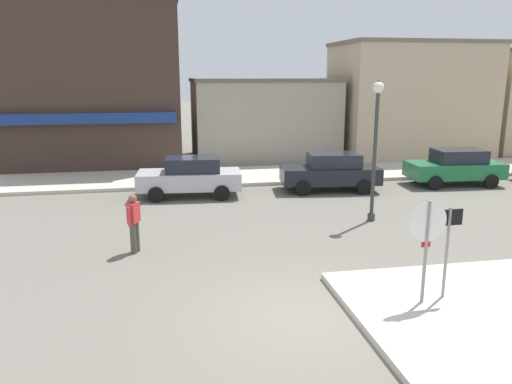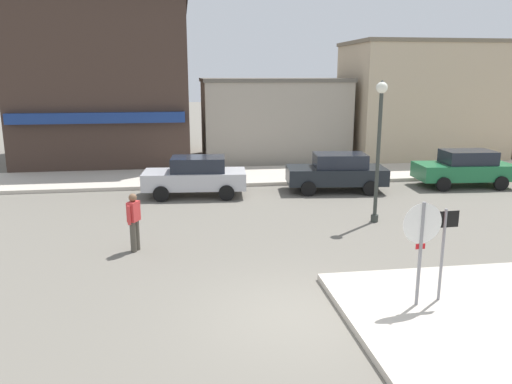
% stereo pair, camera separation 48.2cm
% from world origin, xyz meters
% --- Properties ---
extents(ground_plane, '(160.00, 160.00, 0.00)m').
position_xyz_m(ground_plane, '(0.00, 0.00, 0.00)').
color(ground_plane, '#6B665B').
extents(sidewalk_corner, '(6.40, 4.80, 0.15)m').
position_xyz_m(sidewalk_corner, '(4.11, -0.72, 0.07)').
color(sidewalk_corner, beige).
rests_on(sidewalk_corner, ground).
extents(kerb_far, '(80.00, 4.00, 0.15)m').
position_xyz_m(kerb_far, '(0.00, 13.82, 0.07)').
color(kerb_far, beige).
rests_on(kerb_far, ground).
extents(stop_sign, '(0.82, 0.08, 2.30)m').
position_xyz_m(stop_sign, '(2.47, -0.16, 1.52)').
color(stop_sign, gray).
rests_on(stop_sign, ground).
extents(one_way_sign, '(0.60, 0.06, 2.10)m').
position_xyz_m(one_way_sign, '(3.02, -0.01, 1.33)').
color(one_way_sign, gray).
rests_on(one_way_sign, ground).
extents(lamp_post, '(0.36, 0.36, 4.54)m').
position_xyz_m(lamp_post, '(4.02, 6.03, 2.96)').
color(lamp_post, '#333833').
rests_on(lamp_post, ground).
extents(parked_car_nearest, '(4.12, 2.12, 1.56)m').
position_xyz_m(parked_car_nearest, '(-1.66, 10.50, 0.81)').
color(parked_car_nearest, '#B7B7BC').
rests_on(parked_car_nearest, ground).
extents(parked_car_second, '(4.17, 2.22, 1.56)m').
position_xyz_m(parked_car_second, '(4.11, 10.49, 0.81)').
color(parked_car_second, black).
rests_on(parked_car_second, ground).
extents(parked_car_third, '(4.10, 2.08, 1.56)m').
position_xyz_m(parked_car_third, '(9.78, 10.54, 0.81)').
color(parked_car_third, '#1E6B3D').
rests_on(parked_car_third, ground).
extents(pedestrian_crossing_near, '(0.36, 0.53, 1.61)m').
position_xyz_m(pedestrian_crossing_near, '(-3.49, 4.34, 0.87)').
color(pedestrian_crossing_near, '#4C473D').
rests_on(pedestrian_crossing_near, ground).
extents(building_corner_shop, '(8.93, 9.82, 8.54)m').
position_xyz_m(building_corner_shop, '(-6.09, 20.47, 4.27)').
color(building_corner_shop, '#3D2D26').
rests_on(building_corner_shop, ground).
extents(building_storefront_left_near, '(7.94, 5.69, 4.50)m').
position_xyz_m(building_storefront_left_near, '(2.95, 19.19, 2.26)').
color(building_storefront_left_near, '#9E9384').
rests_on(building_storefront_left_near, ground).
extents(building_storefront_left_mid, '(8.49, 5.42, 6.50)m').
position_xyz_m(building_storefront_left_mid, '(11.41, 18.27, 3.26)').
color(building_storefront_left_mid, tan).
rests_on(building_storefront_left_mid, ground).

